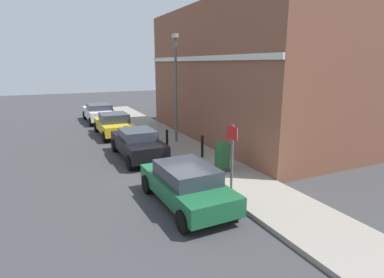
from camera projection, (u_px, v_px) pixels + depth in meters
ground at (177, 180)px, 12.14m from camera, size 80.00×80.00×0.00m
sidewalk at (169, 140)px, 18.22m from camera, size 2.41×30.00×0.15m
corner_building at (256, 75)px, 18.52m from camera, size 8.00×13.80×7.46m
car_green at (186, 184)px, 9.82m from camera, size 1.90×4.09×1.33m
car_black at (138, 143)px, 14.80m from camera, size 1.79×4.25×1.38m
car_yellow at (114, 124)px, 19.45m from camera, size 1.93×4.18×1.41m
car_white at (99, 112)px, 24.10m from camera, size 2.02×4.47×1.38m
utility_cabinet at (222, 158)px, 12.68m from camera, size 0.46×0.61×1.15m
bollard_near_cabinet at (202, 145)px, 14.46m from camera, size 0.14×0.14×1.04m
bollard_far_kerb at (167, 139)px, 15.73m from camera, size 0.14×0.14×1.04m
street_sign at (232, 149)px, 10.29m from camera, size 0.08×0.60×2.30m
lamppost at (176, 84)px, 16.76m from camera, size 0.20×0.44×5.72m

